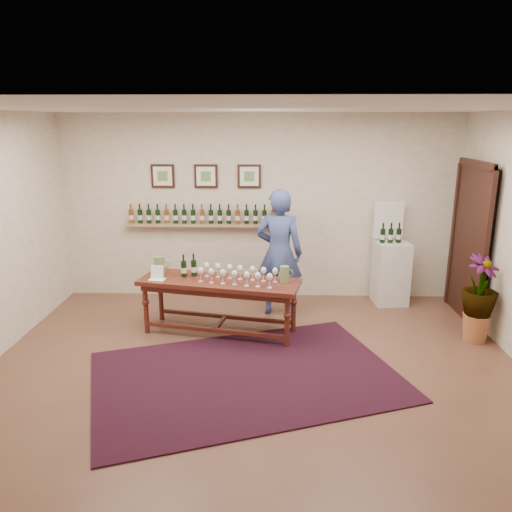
{
  "coord_description": "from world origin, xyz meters",
  "views": [
    {
      "loc": [
        0.17,
        -5.01,
        2.68
      ],
      "look_at": [
        0.0,
        0.8,
        1.1
      ],
      "focal_mm": 35.0,
      "sensor_mm": 36.0,
      "label": 1
    }
  ],
  "objects_px": {
    "display_pedestal": "(391,273)",
    "person": "(279,253)",
    "potted_plant": "(479,299)",
    "tasting_table": "(219,288)"
  },
  "relations": [
    {
      "from": "display_pedestal",
      "to": "person",
      "type": "height_order",
      "value": "person"
    },
    {
      "from": "potted_plant",
      "to": "person",
      "type": "xyz_separation_m",
      "value": [
        -2.45,
        0.85,
        0.34
      ]
    },
    {
      "from": "tasting_table",
      "to": "potted_plant",
      "type": "height_order",
      "value": "potted_plant"
    },
    {
      "from": "potted_plant",
      "to": "person",
      "type": "relative_size",
      "value": 0.53
    },
    {
      "from": "display_pedestal",
      "to": "person",
      "type": "distance_m",
      "value": 1.82
    },
    {
      "from": "display_pedestal",
      "to": "person",
      "type": "xyz_separation_m",
      "value": [
        -1.69,
        -0.51,
        0.43
      ]
    },
    {
      "from": "tasting_table",
      "to": "display_pedestal",
      "type": "bearing_deg",
      "value": 38.01
    },
    {
      "from": "tasting_table",
      "to": "person",
      "type": "height_order",
      "value": "person"
    },
    {
      "from": "display_pedestal",
      "to": "potted_plant",
      "type": "height_order",
      "value": "potted_plant"
    },
    {
      "from": "display_pedestal",
      "to": "potted_plant",
      "type": "xyz_separation_m",
      "value": [
        0.76,
        -1.36,
        0.09
      ]
    }
  ]
}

